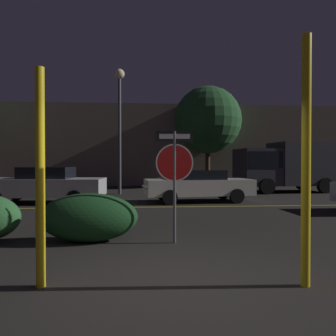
{
  "coord_description": "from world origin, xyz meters",
  "views": [
    {
      "loc": [
        -0.42,
        -4.45,
        1.65
      ],
      "look_at": [
        0.32,
        5.1,
        1.5
      ],
      "focal_mm": 35.0,
      "sensor_mm": 36.0,
      "label": 1
    }
  ],
  "objects": [
    {
      "name": "delivery_truck",
      "position": [
        7.63,
        13.51,
        1.55
      ],
      "size": [
        5.76,
        2.79,
        2.81
      ],
      "rotation": [
        0.0,
        0.0,
        1.66
      ],
      "color": "#2D2D33",
      "rests_on": "ground_plane"
    },
    {
      "name": "stop_sign",
      "position": [
        0.24,
        2.22,
        1.62
      ],
      "size": [
        0.77,
        0.08,
        2.3
      ],
      "rotation": [
        0.0,
        0.0,
        -0.07
      ],
      "color": "#4C4C51",
      "rests_on": "ground_plane"
    },
    {
      "name": "yellow_pole_left",
      "position": [
        -1.77,
        -0.01,
        1.45
      ],
      "size": [
        0.12,
        0.12,
        2.91
      ],
      "primitive_type": "cylinder",
      "color": "yellow",
      "rests_on": "ground_plane"
    },
    {
      "name": "road_center_stripe",
      "position": [
        0.0,
        7.72,
        0.0
      ],
      "size": [
        43.8,
        0.12,
        0.01
      ],
      "primitive_type": "cube",
      "color": "gold",
      "rests_on": "ground_plane"
    },
    {
      "name": "tree_2",
      "position": [
        4.05,
        17.74,
        4.58
      ],
      "size": [
        4.6,
        4.6,
        6.89
      ],
      "color": "#422D1E",
      "rests_on": "ground_plane"
    },
    {
      "name": "hedge_bush_2",
      "position": [
        -1.54,
        2.46,
        0.51
      ],
      "size": [
        2.04,
        0.93,
        1.02
      ],
      "primitive_type": "ellipsoid",
      "color": "#19421E",
      "rests_on": "ground_plane"
    },
    {
      "name": "yellow_pole_right",
      "position": [
        1.75,
        -0.26,
        1.68
      ],
      "size": [
        0.12,
        0.12,
        3.35
      ],
      "primitive_type": "cylinder",
      "color": "yellow",
      "rests_on": "ground_plane"
    },
    {
      "name": "passing_car_3",
      "position": [
        1.96,
        9.26,
        0.7
      ],
      "size": [
        4.69,
        2.2,
        1.35
      ],
      "rotation": [
        0.0,
        0.0,
        1.67
      ],
      "color": "silver",
      "rests_on": "ground_plane"
    },
    {
      "name": "street_lamp",
      "position": [
        -1.63,
        12.95,
        4.67
      ],
      "size": [
        0.53,
        0.53,
        6.6
      ],
      "color": "#4C4C51",
      "rests_on": "ground_plane"
    },
    {
      "name": "building_backdrop",
      "position": [
        0.61,
        20.74,
        2.96
      ],
      "size": [
        28.04,
        3.42,
        5.92
      ],
      "primitive_type": "cube",
      "color": "#7A6B5B",
      "rests_on": "ground_plane"
    },
    {
      "name": "ground_plane",
      "position": [
        0.0,
        0.0,
        0.0
      ],
      "size": [
        260.0,
        260.0,
        0.0
      ],
      "primitive_type": "plane",
      "color": "black"
    },
    {
      "name": "passing_car_2",
      "position": [
        -4.45,
        9.34,
        0.75
      ],
      "size": [
        5.02,
        2.25,
        1.48
      ],
      "rotation": [
        0.0,
        0.0,
        1.52
      ],
      "color": "silver",
      "rests_on": "ground_plane"
    }
  ]
}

